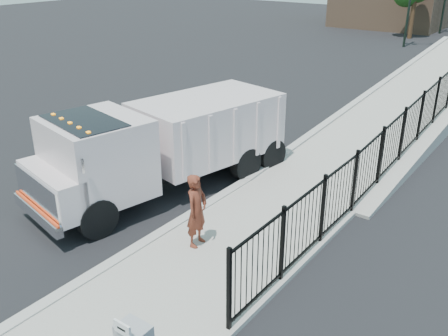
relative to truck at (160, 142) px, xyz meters
The scene contains 8 objects.
ground 3.16m from the truck, 46.87° to the right, with size 120.00×120.00×0.00m, color black.
sidewalk 5.71m from the truck, 46.48° to the right, with size 3.55×12.00×0.12m, color #9E998E.
curb 4.65m from the truck, 64.99° to the right, with size 0.30×12.00×0.16m, color #ADAAA3.
ramp 14.66m from the truck, 74.14° to the left, with size 3.95×24.00×1.70m, color #9E998E.
iron_fence 11.41m from the truck, 61.63° to the left, with size 0.10×28.00×1.80m, color black.
truck is the anchor object (origin of this frame).
worker 3.60m from the truck, 33.19° to the right, with size 0.69×0.45×1.90m, color maroon.
arrow_sign 7.97m from the truck, 51.51° to the right, with size 0.35×0.04×0.22m, color white.
Camera 1 is at (8.02, -8.28, 6.90)m, focal length 40.00 mm.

